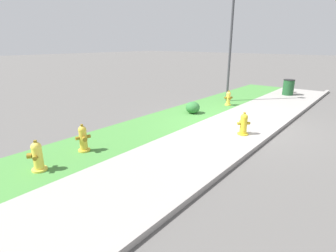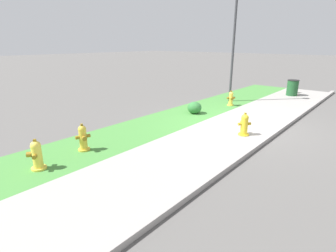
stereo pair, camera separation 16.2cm
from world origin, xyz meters
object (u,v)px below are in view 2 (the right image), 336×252
Objects in this scene: fire_hydrant_at_driveway at (244,125)px; fire_hydrant_far_end at (293,87)px; trash_bin at (292,88)px; shrub_bush_far_verge at (194,108)px; fire_hydrant_by_grass_verge at (231,99)px; fire_hydrant_mid_block at (37,155)px; street_lamp at (235,26)px; fire_hydrant_across_street at (83,138)px.

fire_hydrant_far_end is (8.28, 1.01, 0.01)m from fire_hydrant_at_driveway.
trash_bin is (-0.77, -0.20, 0.06)m from fire_hydrant_far_end.
shrub_bush_far_verge is at bearing 19.73° from fire_hydrant_far_end.
fire_hydrant_by_grass_verge is 5.12m from fire_hydrant_far_end.
fire_hydrant_mid_block is 1.28× the size of shrub_bush_far_verge.
fire_hydrant_by_grass_verge reaches higher than shrub_bush_far_verge.
fire_hydrant_at_driveway is 1.28× the size of shrub_bush_far_verge.
street_lamp reaches higher than fire_hydrant_far_end.
fire_hydrant_at_driveway is at bearing 74.11° from fire_hydrant_by_grass_verge.
street_lamp is (7.92, 0.01, 3.02)m from fire_hydrant_across_street.
shrub_bush_far_verge is (4.93, -0.03, -0.11)m from fire_hydrant_across_street.
shrub_bush_far_verge is at bearing -162.11° from fire_hydrant_across_street.
street_lamp is 4.33m from shrub_bush_far_verge.
fire_hydrant_across_street is 7.11m from fire_hydrant_by_grass_verge.
fire_hydrant_across_street is 0.88× the size of trash_bin.
trash_bin is (4.21, -1.36, 0.10)m from fire_hydrant_by_grass_verge.
fire_hydrant_far_end is at bearing -55.62° from fire_hydrant_mid_block.
fire_hydrant_by_grass_verge is at bearing 19.33° from fire_hydrant_far_end.
fire_hydrant_by_grass_verge is (7.09, -0.48, -0.03)m from fire_hydrant_across_street.
trash_bin is at bearing 47.09° from fire_hydrant_far_end.
fire_hydrant_at_driveway is 1.00× the size of fire_hydrant_mid_block.
fire_hydrant_across_street reaches higher than shrub_bush_far_verge.
fire_hydrant_across_street is at bearing 36.93° from fire_hydrant_by_grass_verge.
trash_bin is at bearing 49.54° from fire_hydrant_at_driveway.
fire_hydrant_far_end is at bearing 50.36° from fire_hydrant_at_driveway.
shrub_bush_far_verge is (-2.16, 0.45, -0.08)m from fire_hydrant_by_grass_verge.
fire_hydrant_by_grass_verge is at bearing -51.48° from fire_hydrant_mid_block.
fire_hydrant_across_street is 8.48m from street_lamp.
fire_hydrant_across_street is at bearing 179.61° from shrub_bush_far_verge.
fire_hydrant_by_grass_verge is at bearing 162.15° from trash_bin.
fire_hydrant_at_driveway reaches higher than shrub_bush_far_verge.
fire_hydrant_by_grass_verge is at bearing -165.58° from fire_hydrant_across_street.
fire_hydrant_at_driveway is 0.14× the size of street_lamp.
fire_hydrant_across_street is 1.08× the size of fire_hydrant_by_grass_verge.
street_lamp is at bearing -48.22° from fire_hydrant_mid_block.
fire_hydrant_by_grass_verge is 0.13× the size of street_lamp.
fire_hydrant_at_driveway is 3.94m from fire_hydrant_by_grass_verge.
fire_hydrant_far_end is at bearing 14.75° from trash_bin.
fire_hydrant_across_street reaches higher than fire_hydrant_at_driveway.
fire_hydrant_mid_block is 9.66m from street_lamp.
fire_hydrant_by_grass_verge is 2.20m from shrub_bush_far_verge.
fire_hydrant_far_end is at bearing -12.61° from shrub_bush_far_verge.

